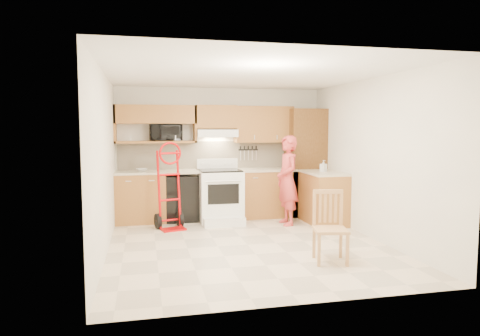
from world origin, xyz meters
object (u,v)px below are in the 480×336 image
object	(u,v)px
range	(221,191)
dining_chair	(331,227)
person	(287,180)
microwave	(166,132)
hand_truck	(171,190)

from	to	relation	value
range	dining_chair	distance (m)	2.83
person	dining_chair	xyz separation A→B (m)	(-0.17, -2.22, -0.34)
microwave	dining_chair	size ratio (longest dim) A/B	0.62
range	hand_truck	xyz separation A→B (m)	(-0.93, -0.35, 0.10)
person	hand_truck	size ratio (longest dim) A/B	1.19
microwave	range	xyz separation A→B (m)	(0.96, -0.47, -1.07)
person	microwave	bearing A→B (deg)	-116.54
microwave	hand_truck	xyz separation A→B (m)	(0.03, -0.82, -0.97)
person	dining_chair	size ratio (longest dim) A/B	1.74
microwave	range	world-z (taller)	microwave
microwave	hand_truck	distance (m)	1.27
microwave	hand_truck	world-z (taller)	microwave
person	hand_truck	xyz separation A→B (m)	(-2.06, 0.09, -0.13)
person	dining_chair	distance (m)	2.25
range	dining_chair	bearing A→B (deg)	-70.17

